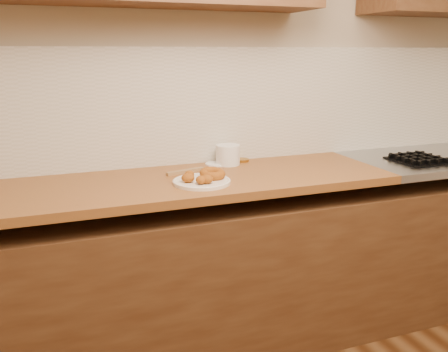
{
  "coord_description": "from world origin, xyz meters",
  "views": [
    {
      "loc": [
        -1.05,
        -0.39,
        1.48
      ],
      "look_at": [
        -0.34,
        1.56,
        0.93
      ],
      "focal_mm": 38.0,
      "sensor_mm": 36.0,
      "label": 1
    }
  ],
  "objects": [
    {
      "name": "wall_back",
      "position": [
        0.0,
        2.0,
        1.35
      ],
      "size": [
        4.0,
        0.02,
        2.7
      ],
      "primitive_type": "cube",
      "color": "#BCA890",
      "rests_on": "ground"
    },
    {
      "name": "base_cabinet",
      "position": [
        0.0,
        1.69,
        0.39
      ],
      "size": [
        3.6,
        0.6,
        0.77
      ],
      "primitive_type": "cube",
      "color": "#56371E",
      "rests_on": "floor"
    },
    {
      "name": "butcher_block",
      "position": [
        -0.65,
        1.69,
        0.88
      ],
      "size": [
        2.3,
        0.62,
        0.04
      ],
      "primitive_type": "cube",
      "color": "brown",
      "rests_on": "base_cabinet"
    },
    {
      "name": "backsplash",
      "position": [
        0.0,
        1.99,
        1.2
      ],
      "size": [
        3.6,
        0.02,
        0.6
      ],
      "primitive_type": "cube",
      "color": "beige",
      "rests_on": "wall_back"
    },
    {
      "name": "donut_plate",
      "position": [
        -0.44,
        1.58,
        0.91
      ],
      "size": [
        0.26,
        0.26,
        0.01
      ],
      "primitive_type": "cylinder",
      "color": "white",
      "rests_on": "butcher_block"
    },
    {
      "name": "ring_donut",
      "position": [
        -0.38,
        1.6,
        0.94
      ],
      "size": [
        0.16,
        0.16,
        0.05
      ],
      "primitive_type": "torus",
      "rotation": [
        0.1,
        0.0,
        0.43
      ],
      "color": "#9F500C",
      "rests_on": "donut_plate"
    },
    {
      "name": "fried_dough_chunks",
      "position": [
        -0.47,
        1.56,
        0.93
      ],
      "size": [
        0.15,
        0.17,
        0.04
      ],
      "color": "#9F500C",
      "rests_on": "donut_plate"
    },
    {
      "name": "plastic_tub",
      "position": [
        -0.2,
        1.89,
        0.95
      ],
      "size": [
        0.17,
        0.17,
        0.1
      ],
      "primitive_type": "cylinder",
      "rotation": [
        0.0,
        0.0,
        -0.42
      ],
      "color": "white",
      "rests_on": "butcher_block"
    },
    {
      "name": "tub_lid",
      "position": [
        -0.25,
        1.91,
        0.9
      ],
      "size": [
        0.15,
        0.15,
        0.01
      ],
      "primitive_type": "cylinder",
      "rotation": [
        0.0,
        0.0,
        0.27
      ],
      "color": "white",
      "rests_on": "butcher_block"
    },
    {
      "name": "brass_jar_lid",
      "position": [
        -0.1,
        1.93,
        0.91
      ],
      "size": [
        0.08,
        0.08,
        0.01
      ],
      "primitive_type": "cylinder",
      "rotation": [
        0.0,
        0.0,
        -0.07
      ],
      "color": "#B07E29",
      "rests_on": "butcher_block"
    },
    {
      "name": "wooden_utensil",
      "position": [
        -0.46,
        1.79,
        0.91
      ],
      "size": [
        0.2,
        0.08,
        0.02
      ],
      "primitive_type": "cube",
      "rotation": [
        0.0,
        0.0,
        0.26
      ],
      "color": "olive",
      "rests_on": "butcher_block"
    }
  ]
}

